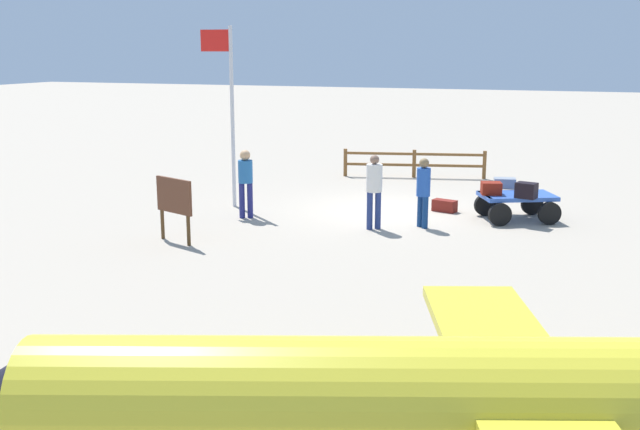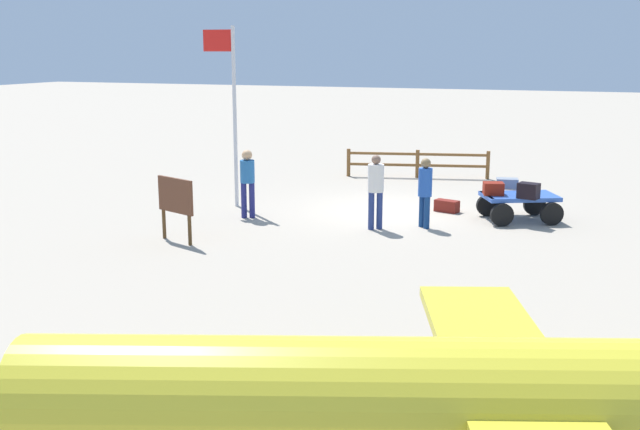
{
  "view_description": "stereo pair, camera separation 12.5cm",
  "coord_description": "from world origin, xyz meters",
  "px_view_note": "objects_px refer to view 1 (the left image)",
  "views": [
    {
      "loc": [
        -4.98,
        18.51,
        4.12
      ],
      "look_at": [
        -0.39,
        6.0,
        1.17
      ],
      "focal_mm": 42.29,
      "sensor_mm": 36.0,
      "label": 1
    },
    {
      "loc": [
        -5.1,
        18.46,
        4.12
      ],
      "look_at": [
        -0.39,
        6.0,
        1.17
      ],
      "focal_mm": 42.29,
      "sensor_mm": 36.0,
      "label": 2
    }
  ],
  "objects_px": {
    "airplane_near": "(494,406)",
    "flagpole": "(229,101)",
    "suitcase_maroon": "(505,183)",
    "worker_lead": "(423,188)",
    "suitcase_dark": "(445,206)",
    "signboard": "(174,200)",
    "suitcase_olive": "(526,190)",
    "worker_trailing": "(374,185)",
    "suitcase_navy": "(491,188)",
    "worker_supervisor": "(246,178)",
    "luggage_cart": "(516,202)"
  },
  "relations": [
    {
      "from": "airplane_near",
      "to": "worker_trailing",
      "type": "bearing_deg",
      "value": -68.39
    },
    {
      "from": "suitcase_navy",
      "to": "flagpole",
      "type": "distance_m",
      "value": 7.04
    },
    {
      "from": "signboard",
      "to": "worker_supervisor",
      "type": "bearing_deg",
      "value": -98.43
    },
    {
      "from": "suitcase_navy",
      "to": "worker_supervisor",
      "type": "height_order",
      "value": "worker_supervisor"
    },
    {
      "from": "worker_lead",
      "to": "flagpole",
      "type": "bearing_deg",
      "value": -7.07
    },
    {
      "from": "worker_supervisor",
      "to": "airplane_near",
      "type": "height_order",
      "value": "airplane_near"
    },
    {
      "from": "worker_trailing",
      "to": "signboard",
      "type": "distance_m",
      "value": 4.55
    },
    {
      "from": "suitcase_maroon",
      "to": "worker_trailing",
      "type": "distance_m",
      "value": 3.85
    },
    {
      "from": "airplane_near",
      "to": "suitcase_navy",
      "type": "bearing_deg",
      "value": -82.3
    },
    {
      "from": "suitcase_navy",
      "to": "signboard",
      "type": "bearing_deg",
      "value": 36.16
    },
    {
      "from": "luggage_cart",
      "to": "airplane_near",
      "type": "bearing_deg",
      "value": 94.87
    },
    {
      "from": "suitcase_maroon",
      "to": "worker_lead",
      "type": "xyz_separation_m",
      "value": [
        1.6,
        2.24,
        0.16
      ]
    },
    {
      "from": "suitcase_navy",
      "to": "worker_supervisor",
      "type": "bearing_deg",
      "value": 17.26
    },
    {
      "from": "suitcase_dark",
      "to": "worker_lead",
      "type": "relative_size",
      "value": 0.4
    },
    {
      "from": "suitcase_dark",
      "to": "worker_lead",
      "type": "height_order",
      "value": "worker_lead"
    },
    {
      "from": "suitcase_dark",
      "to": "worker_trailing",
      "type": "bearing_deg",
      "value": 64.6
    },
    {
      "from": "suitcase_olive",
      "to": "suitcase_maroon",
      "type": "bearing_deg",
      "value": -61.04
    },
    {
      "from": "suitcase_navy",
      "to": "flagpole",
      "type": "relative_size",
      "value": 0.12
    },
    {
      "from": "suitcase_maroon",
      "to": "luggage_cart",
      "type": "bearing_deg",
      "value": 118.14
    },
    {
      "from": "suitcase_navy",
      "to": "signboard",
      "type": "distance_m",
      "value": 7.59
    },
    {
      "from": "luggage_cart",
      "to": "worker_lead",
      "type": "xyz_separation_m",
      "value": [
        1.98,
        1.54,
        0.48
      ]
    },
    {
      "from": "suitcase_maroon",
      "to": "suitcase_dark",
      "type": "xyz_separation_m",
      "value": [
        1.45,
        0.32,
        -0.63
      ]
    },
    {
      "from": "worker_supervisor",
      "to": "airplane_near",
      "type": "xyz_separation_m",
      "value": [
        -7.36,
        10.29,
        0.05
      ]
    },
    {
      "from": "airplane_near",
      "to": "signboard",
      "type": "bearing_deg",
      "value": -44.37
    },
    {
      "from": "luggage_cart",
      "to": "suitcase_maroon",
      "type": "height_order",
      "value": "suitcase_maroon"
    },
    {
      "from": "suitcase_maroon",
      "to": "airplane_near",
      "type": "height_order",
      "value": "airplane_near"
    },
    {
      "from": "suitcase_dark",
      "to": "airplane_near",
      "type": "distance_m",
      "value": 13.07
    },
    {
      "from": "suitcase_dark",
      "to": "worker_trailing",
      "type": "relative_size",
      "value": 0.38
    },
    {
      "from": "luggage_cart",
      "to": "airplane_near",
      "type": "xyz_separation_m",
      "value": [
        -1.05,
        12.34,
        0.6
      ]
    },
    {
      "from": "suitcase_maroon",
      "to": "suitcase_dark",
      "type": "relative_size",
      "value": 0.89
    },
    {
      "from": "suitcase_maroon",
      "to": "worker_lead",
      "type": "height_order",
      "value": "worker_lead"
    },
    {
      "from": "airplane_near",
      "to": "suitcase_maroon",
      "type": "bearing_deg",
      "value": -83.76
    },
    {
      "from": "suitcase_dark",
      "to": "worker_supervisor",
      "type": "distance_m",
      "value": 5.18
    },
    {
      "from": "worker_supervisor",
      "to": "suitcase_navy",
      "type": "bearing_deg",
      "value": -162.74
    },
    {
      "from": "suitcase_maroon",
      "to": "worker_lead",
      "type": "bearing_deg",
      "value": 54.5
    },
    {
      "from": "suitcase_olive",
      "to": "worker_lead",
      "type": "relative_size",
      "value": 0.33
    },
    {
      "from": "suitcase_navy",
      "to": "flagpole",
      "type": "height_order",
      "value": "flagpole"
    },
    {
      "from": "suitcase_navy",
      "to": "suitcase_dark",
      "type": "distance_m",
      "value": 1.55
    },
    {
      "from": "airplane_near",
      "to": "flagpole",
      "type": "bearing_deg",
      "value": -53.87
    },
    {
      "from": "suitcase_navy",
      "to": "suitcase_dark",
      "type": "relative_size",
      "value": 0.85
    },
    {
      "from": "suitcase_navy",
      "to": "suitcase_olive",
      "type": "distance_m",
      "value": 0.86
    },
    {
      "from": "luggage_cart",
      "to": "worker_supervisor",
      "type": "xyz_separation_m",
      "value": [
        6.31,
        2.04,
        0.55
      ]
    },
    {
      "from": "suitcase_maroon",
      "to": "worker_lead",
      "type": "distance_m",
      "value": 2.76
    },
    {
      "from": "luggage_cart",
      "to": "suitcase_maroon",
      "type": "bearing_deg",
      "value": -61.86
    },
    {
      "from": "suitcase_olive",
      "to": "worker_trailing",
      "type": "distance_m",
      "value": 3.67
    },
    {
      "from": "luggage_cart",
      "to": "suitcase_olive",
      "type": "xyz_separation_m",
      "value": [
        -0.26,
        0.45,
        0.37
      ]
    },
    {
      "from": "suitcase_dark",
      "to": "suitcase_maroon",
      "type": "bearing_deg",
      "value": -167.67
    },
    {
      "from": "suitcase_navy",
      "to": "airplane_near",
      "type": "height_order",
      "value": "airplane_near"
    },
    {
      "from": "suitcase_olive",
      "to": "airplane_near",
      "type": "bearing_deg",
      "value": 93.8
    },
    {
      "from": "suitcase_olive",
      "to": "suitcase_maroon",
      "type": "height_order",
      "value": "suitcase_olive"
    }
  ]
}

